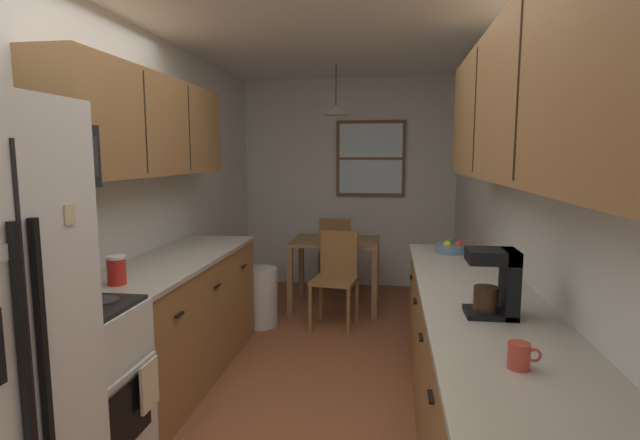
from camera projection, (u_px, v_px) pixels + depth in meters
ground_plane at (317, 374)px, 3.66m from camera, size 12.00×12.00×0.00m
wall_left at (140, 202)px, 3.68m from camera, size 0.10×9.00×2.55m
wall_right at (514, 207)px, 3.30m from camera, size 0.10×9.00×2.55m
wall_back at (349, 184)px, 6.09m from camera, size 4.40×0.10×2.55m
ceiling_slab at (317, 13)px, 3.32m from camera, size 4.40×9.00×0.08m
stove_range at (64, 400)px, 2.31m from camera, size 0.66×0.59×1.10m
microwave_over_range at (24, 156)px, 2.18m from camera, size 0.39×0.58×0.30m
counter_left at (177, 318)px, 3.55m from camera, size 0.64×1.92×0.90m
upper_cabinets_left at (147, 126)px, 3.34m from camera, size 0.33×2.00×0.68m
counter_right at (482, 387)px, 2.48m from camera, size 0.64×3.17×0.90m
upper_cabinets_right at (529, 101)px, 2.23m from camera, size 0.33×2.85×0.74m
dining_table at (335, 251)px, 5.21m from camera, size 0.92×0.70×0.73m
dining_chair_near at (336, 274)px, 4.67m from camera, size 0.45×0.45×0.90m
dining_chair_far at (336, 251)px, 5.78m from camera, size 0.42×0.42×0.90m
pendant_light at (336, 110)px, 5.02m from camera, size 0.27×0.27×0.51m
back_window at (371, 159)px, 5.94m from camera, size 0.84×0.05×0.92m
trash_bin at (260, 297)px, 4.67m from camera, size 0.34×0.34×0.56m
storage_canister at (116, 270)px, 2.74m from camera, size 0.11×0.11×0.16m
dish_towel at (149, 385)px, 2.40m from camera, size 0.02×0.16×0.24m
coffee_maker at (498, 281)px, 2.19m from camera, size 0.22×0.18×0.31m
mug_by_coffeemaker at (520, 356)px, 1.66m from camera, size 0.11×0.08×0.09m
fruit_bowl at (451, 248)px, 3.66m from camera, size 0.24×0.24×0.09m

